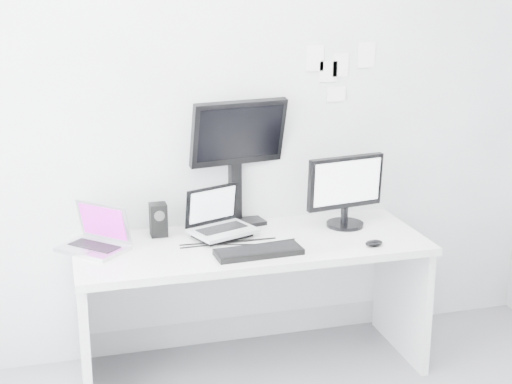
{
  "coord_description": "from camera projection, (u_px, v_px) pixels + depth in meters",
  "views": [
    {
      "loc": [
        -0.93,
        -2.24,
        2.03
      ],
      "look_at": [
        0.02,
        1.23,
        1.0
      ],
      "focal_mm": 52.26,
      "sensor_mm": 36.0,
      "label": 1
    }
  ],
  "objects": [
    {
      "name": "dell_laptop",
      "position": [
        223.0,
        213.0,
        3.86
      ],
      "size": [
        0.39,
        0.35,
        0.27
      ],
      "primitive_type": "cube",
      "rotation": [
        0.0,
        0.0,
        0.37
      ],
      "color": "#B7BABE",
      "rests_on": "desk"
    },
    {
      "name": "wall_note_0",
      "position": [
        315.0,
        58.0,
        4.02
      ],
      "size": [
        0.1,
        0.0,
        0.14
      ],
      "primitive_type": "cube",
      "color": "white",
      "rests_on": "back_wall"
    },
    {
      "name": "macbook",
      "position": [
        91.0,
        228.0,
        3.67
      ],
      "size": [
        0.4,
        0.4,
        0.24
      ],
      "primitive_type": "cube",
      "rotation": [
        0.0,
        0.0,
        -0.79
      ],
      "color": "#BABBBF",
      "rests_on": "desk"
    },
    {
      "name": "wall_note_3",
      "position": [
        336.0,
        94.0,
        4.11
      ],
      "size": [
        0.11,
        0.0,
        0.08
      ],
      "primitive_type": "cube",
      "color": "white",
      "rests_on": "back_wall"
    },
    {
      "name": "wall_note_2",
      "position": [
        366.0,
        55.0,
        4.09
      ],
      "size": [
        0.1,
        0.0,
        0.14
      ],
      "primitive_type": "cube",
      "color": "white",
      "rests_on": "back_wall"
    },
    {
      "name": "wall_note_1",
      "position": [
        341.0,
        65.0,
        4.07
      ],
      "size": [
        0.09,
        0.0,
        0.13
      ],
      "primitive_type": "cube",
      "color": "white",
      "rests_on": "back_wall"
    },
    {
      "name": "speaker",
      "position": [
        158.0,
        220.0,
        3.9
      ],
      "size": [
        0.11,
        0.11,
        0.18
      ],
      "primitive_type": "cube",
      "rotation": [
        0.0,
        0.0,
        0.36
      ],
      "color": "black",
      "rests_on": "desk"
    },
    {
      "name": "mouse",
      "position": [
        374.0,
        243.0,
        3.77
      ],
      "size": [
        0.1,
        0.07,
        0.03
      ],
      "primitive_type": "ellipsoid",
      "rotation": [
        0.0,
        0.0,
        0.13
      ],
      "color": "black",
      "rests_on": "desk"
    },
    {
      "name": "keyboard",
      "position": [
        259.0,
        252.0,
        3.65
      ],
      "size": [
        0.44,
        0.18,
        0.03
      ],
      "primitive_type": "cube",
      "rotation": [
        0.0,
        0.0,
        0.06
      ],
      "color": "black",
      "rests_on": "desk"
    },
    {
      "name": "back_wall",
      "position": [
        234.0,
        111.0,
        3.99
      ],
      "size": [
        3.6,
        0.0,
        3.6
      ],
      "primitive_type": "plane",
      "rotation": [
        1.57,
        0.0,
        0.0
      ],
      "color": "silver",
      "rests_on": "ground"
    },
    {
      "name": "samsung_monitor",
      "position": [
        346.0,
        190.0,
        4.02
      ],
      "size": [
        0.47,
        0.27,
        0.41
      ],
      "primitive_type": "cube",
      "rotation": [
        0.0,
        0.0,
        0.16
      ],
      "color": "black",
      "rests_on": "desk"
    },
    {
      "name": "desk",
      "position": [
        251.0,
        307.0,
        3.93
      ],
      "size": [
        1.8,
        0.7,
        0.73
      ],
      "primitive_type": "cube",
      "color": "silver",
      "rests_on": "ground"
    },
    {
      "name": "wall_note_4",
      "position": [
        328.0,
        72.0,
        4.06
      ],
      "size": [
        0.1,
        0.0,
        0.11
      ],
      "primitive_type": "cube",
      "color": "white",
      "rests_on": "back_wall"
    },
    {
      "name": "rear_monitor",
      "position": [
        237.0,
        161.0,
        4.01
      ],
      "size": [
        0.55,
        0.28,
        0.71
      ],
      "primitive_type": "cube",
      "rotation": [
        0.0,
        0.0,
        0.17
      ],
      "color": "black",
      "rests_on": "desk"
    }
  ]
}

